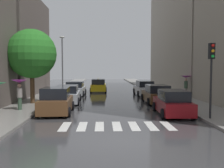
{
  "coord_description": "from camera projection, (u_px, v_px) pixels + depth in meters",
  "views": [
    {
      "loc": [
        -0.74,
        -10.6,
        3.04
      ],
      "look_at": [
        0.33,
        19.02,
        1.23
      ],
      "focal_mm": 42.15,
      "sensor_mm": 36.0,
      "label": 1
    }
  ],
  "objects": [
    {
      "name": "traffic_light_right_corner",
      "position": [
        211.0,
        64.0,
        14.9
      ],
      "size": [
        0.3,
        0.42,
        4.3
      ],
      "color": "black",
      "rests_on": "sidewalk_right"
    },
    {
      "name": "parked_car_left_third",
      "position": [
        75.0,
        89.0,
        28.75
      ],
      "size": [
        2.22,
        4.06,
        1.57
      ],
      "rotation": [
        0.0,
        0.0,
        1.55
      ],
      "color": "#B2B7BF",
      "rests_on": "ground"
    },
    {
      "name": "parked_car_left_nearest",
      "position": [
        56.0,
        102.0,
        17.43
      ],
      "size": [
        2.24,
        4.21,
        1.76
      ],
      "rotation": [
        0.0,
        0.0,
        1.6
      ],
      "color": "brown",
      "rests_on": "ground"
    },
    {
      "name": "crosswalk_stripes",
      "position": [
        117.0,
        126.0,
        13.74
      ],
      "size": [
        5.85,
        2.2,
        0.01
      ],
      "color": "silver",
      "rests_on": "ground"
    },
    {
      "name": "parked_car_right_nearest",
      "position": [
        173.0,
        103.0,
        16.99
      ],
      "size": [
        2.11,
        4.53,
        1.63
      ],
      "rotation": [
        0.0,
        0.0,
        1.54
      ],
      "color": "maroon",
      "rests_on": "ground"
    },
    {
      "name": "sidewalk_left",
      "position": [
        59.0,
        91.0,
        34.49
      ],
      "size": [
        3.0,
        72.0,
        0.15
      ],
      "primitive_type": "cube",
      "color": "gray",
      "rests_on": "ground"
    },
    {
      "name": "building_left_mid",
      "position": [
        11.0,
        46.0,
        29.44
      ],
      "size": [
        6.0,
        12.95,
        11.06
      ],
      "primitive_type": "cube",
      "color": "#564C47",
      "rests_on": "ground"
    },
    {
      "name": "parked_car_left_second",
      "position": [
        68.0,
        95.0,
        22.65
      ],
      "size": [
        2.27,
        4.61,
        1.57
      ],
      "rotation": [
        0.0,
        0.0,
        1.6
      ],
      "color": "#B2B7BF",
      "rests_on": "ground"
    },
    {
      "name": "sidewalk_right",
      "position": [
        157.0,
        90.0,
        34.95
      ],
      "size": [
        3.0,
        72.0,
        0.15
      ],
      "primitive_type": "cube",
      "color": "gray",
      "rests_on": "ground"
    },
    {
      "name": "taxi_midroad",
      "position": [
        98.0,
        86.0,
        33.81
      ],
      "size": [
        2.08,
        4.56,
        1.81
      ],
      "rotation": [
        0.0,
        0.0,
        1.57
      ],
      "color": "yellow",
      "rests_on": "ground"
    },
    {
      "name": "ground_plane",
      "position": [
        108.0,
        91.0,
        34.72
      ],
      "size": [
        28.0,
        72.0,
        0.04
      ],
      "primitive_type": "cube",
      "color": "#3B3B3E"
    },
    {
      "name": "parked_car_right_third",
      "position": [
        144.0,
        88.0,
        29.38
      ],
      "size": [
        2.12,
        4.78,
        1.62
      ],
      "rotation": [
        0.0,
        0.0,
        1.59
      ],
      "color": "silver",
      "rests_on": "ground"
    },
    {
      "name": "lamp_post_left",
      "position": [
        62.0,
        60.0,
        31.45
      ],
      "size": [
        0.6,
        0.28,
        6.69
      ],
      "color": "#595B60",
      "rests_on": "sidewalk_left"
    },
    {
      "name": "building_right_mid",
      "position": [
        187.0,
        23.0,
        36.49
      ],
      "size": [
        6.0,
        21.91,
        18.71
      ],
      "primitive_type": "cube",
      "color": "#9E9384",
      "rests_on": "ground"
    },
    {
      "name": "pedestrian_foreground",
      "position": [
        19.0,
        88.0,
        18.1
      ],
      "size": [
        1.03,
        1.03,
        2.07
      ],
      "rotation": [
        0.0,
        0.0,
        6.21
      ],
      "color": "#38513D",
      "rests_on": "sidewalk_left"
    },
    {
      "name": "street_tree_left",
      "position": [
        32.0,
        54.0,
        21.45
      ],
      "size": [
        4.02,
        4.02,
        6.07
      ],
      "color": "#513823",
      "rests_on": "sidewalk_left"
    },
    {
      "name": "parked_car_right_second",
      "position": [
        157.0,
        95.0,
        22.64
      ],
      "size": [
        2.2,
        4.49,
        1.59
      ],
      "rotation": [
        0.0,
        0.0,
        1.59
      ],
      "color": "brown",
      "rests_on": "ground"
    },
    {
      "name": "pedestrian_near_tree",
      "position": [
        186.0,
        81.0,
        26.15
      ],
      "size": [
        1.11,
        1.11,
        2.13
      ],
      "rotation": [
        0.0,
        0.0,
        0.01
      ],
      "color": "gray",
      "rests_on": "sidewalk_right"
    }
  ]
}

